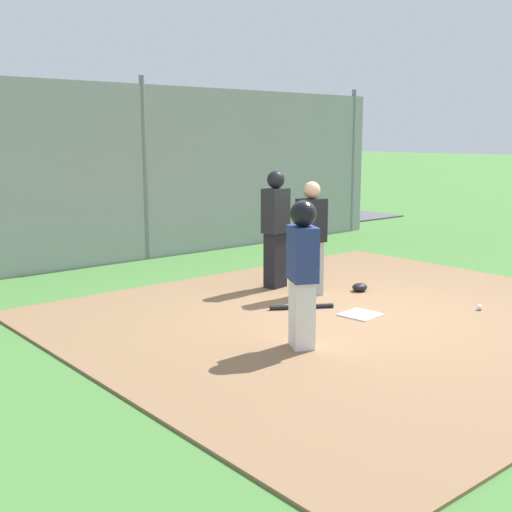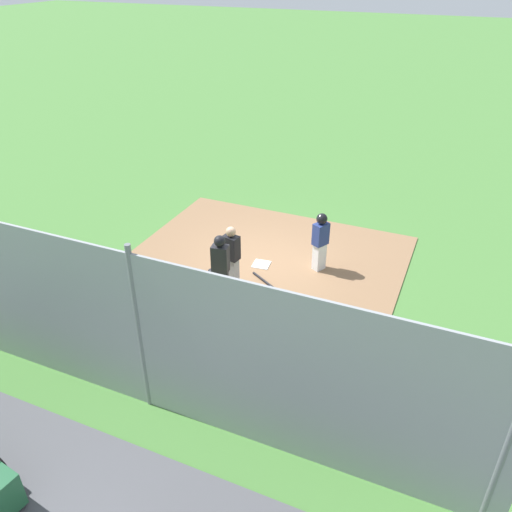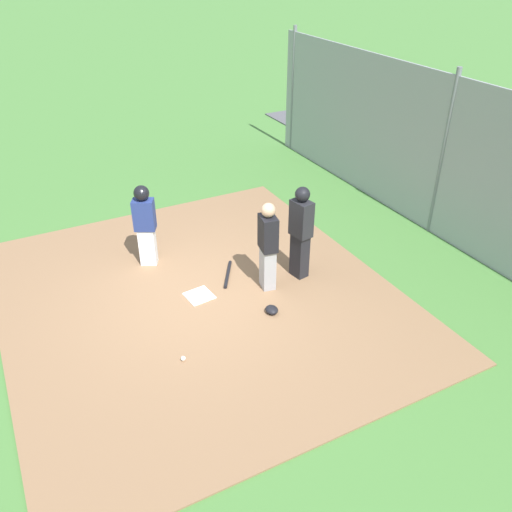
{
  "view_description": "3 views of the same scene",
  "coord_description": "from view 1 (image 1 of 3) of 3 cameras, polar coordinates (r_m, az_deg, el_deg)",
  "views": [
    {
      "loc": [
        6.18,
        5.27,
        2.28
      ],
      "look_at": [
        0.91,
        -0.99,
        0.77
      ],
      "focal_mm": 45.7,
      "sensor_mm": 36.0,
      "label": 1
    },
    {
      "loc": [
        4.48,
        -10.69,
        7.13
      ],
      "look_at": [
        0.23,
        -0.88,
        0.82
      ],
      "focal_mm": 35.92,
      "sensor_mm": 36.0,
      "label": 2
    },
    {
      "loc": [
        -7.12,
        2.63,
        5.43
      ],
      "look_at": [
        -0.14,
        -1.04,
        0.63
      ],
      "focal_mm": 37.44,
      "sensor_mm": 36.0,
      "label": 3
    }
  ],
  "objects": [
    {
      "name": "baseball",
      "position": [
        9.06,
        18.98,
        -4.27
      ],
      "size": [
        0.07,
        0.07,
        0.07
      ],
      "primitive_type": "sphere",
      "color": "white",
      "rests_on": "dirt_infield"
    },
    {
      "name": "runner",
      "position": [
        6.91,
        4.09,
        -0.83
      ],
      "size": [
        0.41,
        0.46,
        1.59
      ],
      "rotation": [
        0.0,
        0.0,
        2.66
      ],
      "color": "silver",
      "rests_on": "dirt_infield"
    },
    {
      "name": "catcher",
      "position": [
        9.25,
        4.85,
        1.69
      ],
      "size": [
        0.42,
        0.33,
        1.63
      ],
      "rotation": [
        0.0,
        0.0,
        1.38
      ],
      "color": "#9E9EA3",
      "rests_on": "dirt_infield"
    },
    {
      "name": "catcher_mask",
      "position": [
        9.7,
        9.07,
        -2.71
      ],
      "size": [
        0.24,
        0.2,
        0.12
      ],
      "primitive_type": "ellipsoid",
      "color": "black",
      "rests_on": "dirt_infield"
    },
    {
      "name": "dirt_infield",
      "position": [
        8.43,
        9.15,
        -5.26
      ],
      "size": [
        7.2,
        6.4,
        0.03
      ],
      "primitive_type": "cube",
      "color": "#896647",
      "rests_on": "ground_plane"
    },
    {
      "name": "backstop_fence",
      "position": [
        12.23,
        -9.74,
        7.15
      ],
      "size": [
        12.0,
        0.1,
        3.35
      ],
      "color": "#93999E",
      "rests_on": "ground_plane"
    },
    {
      "name": "parked_car_green",
      "position": [
        16.26,
        -7.02,
        4.51
      ],
      "size": [
        4.4,
        2.33,
        1.28
      ],
      "rotation": [
        0.0,
        0.0,
        3.0
      ],
      "color": "#235B38",
      "rests_on": "parking_lot"
    },
    {
      "name": "home_plate",
      "position": [
        8.43,
        9.15,
        -5.09
      ],
      "size": [
        0.49,
        0.49,
        0.02
      ],
      "primitive_type": "cube",
      "rotation": [
        0.0,
        0.0,
        0.11
      ],
      "color": "white",
      "rests_on": "dirt_infield"
    },
    {
      "name": "baseball_bat",
      "position": [
        8.64,
        4.01,
        -4.45
      ],
      "size": [
        0.76,
        0.49,
        0.06
      ],
      "primitive_type": "cylinder",
      "rotation": [
        0.0,
        1.57,
        2.6
      ],
      "color": "black",
      "rests_on": "dirt_infield"
    },
    {
      "name": "ground_plane",
      "position": [
        8.44,
        9.15,
        -5.35
      ],
      "size": [
        140.0,
        140.0,
        0.0
      ],
      "primitive_type": "plane",
      "color": "#477A38"
    },
    {
      "name": "umpire",
      "position": [
        9.69,
        1.72,
        2.58
      ],
      "size": [
        0.42,
        0.32,
        1.75
      ],
      "rotation": [
        0.0,
        0.0,
        1.74
      ],
      "color": "black",
      "rests_on": "dirt_infield"
    },
    {
      "name": "parking_lot",
      "position": [
        15.53,
        -16.18,
        1.68
      ],
      "size": [
        18.0,
        5.2,
        0.04
      ],
      "primitive_type": "cube",
      "color": "#515156",
      "rests_on": "ground_plane"
    }
  ]
}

